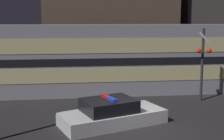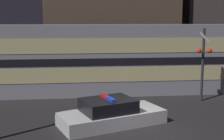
% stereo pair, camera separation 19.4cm
% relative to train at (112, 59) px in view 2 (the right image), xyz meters
% --- Properties ---
extents(ground_plane, '(120.00, 120.00, 0.00)m').
position_rel_train_xyz_m(ground_plane, '(0.50, -7.29, -2.07)').
color(ground_plane, '#262326').
extents(train, '(16.53, 2.91, 4.14)m').
position_rel_train_xyz_m(train, '(0.00, 0.00, 0.00)').
color(train, gray).
rests_on(train, ground_plane).
extents(police_car, '(4.83, 3.32, 1.24)m').
position_rel_train_xyz_m(police_car, '(-0.72, -6.07, -1.62)').
color(police_car, silver).
rests_on(police_car, ground_plane).
extents(crossing_signal_near, '(0.87, 0.36, 3.99)m').
position_rel_train_xyz_m(crossing_signal_near, '(4.67, -2.76, 0.21)').
color(crossing_signal_near, '#2D2D33').
rests_on(crossing_signal_near, ground_plane).
extents(building_left, '(10.88, 4.89, 8.28)m').
position_rel_train_xyz_m(building_left, '(0.75, 7.94, 2.07)').
color(building_left, brown).
rests_on(building_left, ground_plane).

